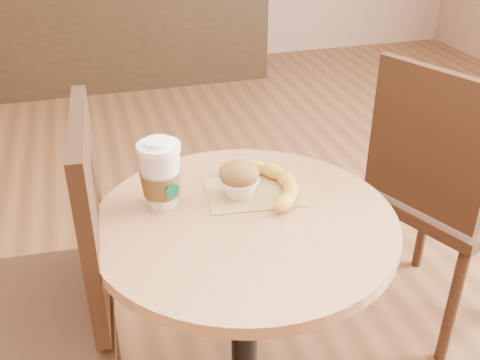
{
  "coord_description": "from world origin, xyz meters",
  "views": [
    {
      "loc": [
        -0.28,
        -1.12,
        1.48
      ],
      "look_at": [
        0.04,
        -0.03,
        0.83
      ],
      "focal_mm": 42.0,
      "sensor_mm": 36.0,
      "label": 1
    }
  ],
  "objects_px": {
    "chair_right": "(441,192)",
    "banana": "(265,182)",
    "coffee_cup": "(161,176)",
    "cafe_table": "(244,287)",
    "muffin": "(239,179)",
    "chair_left": "(49,293)"
  },
  "relations": [
    {
      "from": "chair_left",
      "to": "chair_right",
      "type": "height_order",
      "value": "chair_left"
    },
    {
      "from": "coffee_cup",
      "to": "cafe_table",
      "type": "bearing_deg",
      "value": -54.77
    },
    {
      "from": "chair_right",
      "to": "banana",
      "type": "xyz_separation_m",
      "value": [
        -0.67,
        -0.17,
        0.24
      ]
    },
    {
      "from": "chair_right",
      "to": "banana",
      "type": "distance_m",
      "value": 0.73
    },
    {
      "from": "coffee_cup",
      "to": "muffin",
      "type": "relative_size",
      "value": 1.7
    },
    {
      "from": "muffin",
      "to": "chair_right",
      "type": "bearing_deg",
      "value": 13.53
    },
    {
      "from": "chair_left",
      "to": "banana",
      "type": "xyz_separation_m",
      "value": [
        0.56,
        0.01,
        0.22
      ]
    },
    {
      "from": "cafe_table",
      "to": "chair_right",
      "type": "xyz_separation_m",
      "value": [
        0.76,
        0.28,
        -0.0
      ]
    },
    {
      "from": "chair_left",
      "to": "banana",
      "type": "distance_m",
      "value": 0.6
    },
    {
      "from": "cafe_table",
      "to": "muffin",
      "type": "distance_m",
      "value": 0.28
    },
    {
      "from": "cafe_table",
      "to": "coffee_cup",
      "type": "bearing_deg",
      "value": 146.67
    },
    {
      "from": "muffin",
      "to": "banana",
      "type": "bearing_deg",
      "value": 4.35
    },
    {
      "from": "banana",
      "to": "chair_right",
      "type": "bearing_deg",
      "value": 0.91
    },
    {
      "from": "banana",
      "to": "cafe_table",
      "type": "bearing_deg",
      "value": -142.25
    },
    {
      "from": "chair_right",
      "to": "coffee_cup",
      "type": "distance_m",
      "value": 0.99
    },
    {
      "from": "cafe_table",
      "to": "chair_left",
      "type": "bearing_deg",
      "value": 168.33
    },
    {
      "from": "chair_right",
      "to": "coffee_cup",
      "type": "relative_size",
      "value": 5.66
    },
    {
      "from": "chair_right",
      "to": "coffee_cup",
      "type": "xyz_separation_m",
      "value": [
        -0.93,
        -0.16,
        0.29
      ]
    },
    {
      "from": "chair_left",
      "to": "chair_right",
      "type": "xyz_separation_m",
      "value": [
        1.23,
        0.18,
        -0.02
      ]
    },
    {
      "from": "coffee_cup",
      "to": "chair_left",
      "type": "bearing_deg",
      "value": 161.78
    },
    {
      "from": "chair_left",
      "to": "chair_right",
      "type": "relative_size",
      "value": 1.03
    },
    {
      "from": "chair_right",
      "to": "banana",
      "type": "height_order",
      "value": "chair_right"
    }
  ]
}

